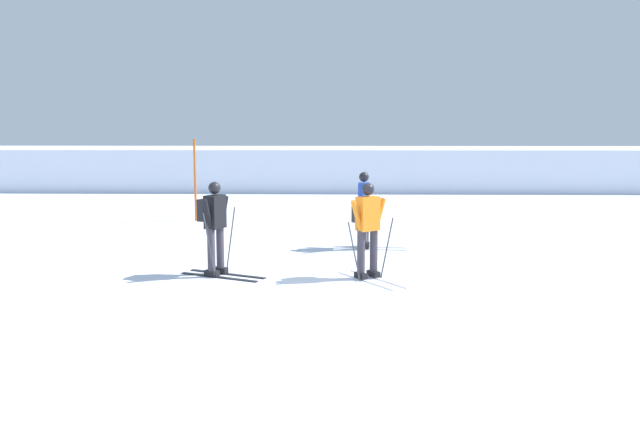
% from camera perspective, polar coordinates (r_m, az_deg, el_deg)
% --- Properties ---
extents(ground_plane, '(120.00, 120.00, 0.00)m').
position_cam_1_polar(ground_plane, '(10.22, -1.66, -7.42)').
color(ground_plane, silver).
extents(far_snow_ridge, '(80.00, 6.97, 1.80)m').
position_cam_1_polar(far_snow_ridge, '(29.77, 0.44, 4.18)').
color(far_snow_ridge, silver).
rests_on(far_snow_ridge, ground).
extents(skier_blue, '(1.63, 1.00, 1.71)m').
position_cam_1_polar(skier_blue, '(14.14, 3.98, 0.52)').
color(skier_blue, silver).
rests_on(skier_blue, ground).
extents(skier_orange, '(1.20, 1.53, 1.71)m').
position_cam_1_polar(skier_orange, '(11.27, 4.23, -1.07)').
color(skier_orange, silver).
rests_on(skier_orange, ground).
extents(skier_black, '(1.61, 0.99, 1.71)m').
position_cam_1_polar(skier_black, '(11.63, -9.46, -0.89)').
color(skier_black, black).
rests_on(skier_black, ground).
extents(trail_marker_pole, '(0.06, 0.06, 2.37)m').
position_cam_1_polar(trail_marker_pole, '(18.77, -11.13, 2.94)').
color(trail_marker_pole, '#C65614').
rests_on(trail_marker_pole, ground).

